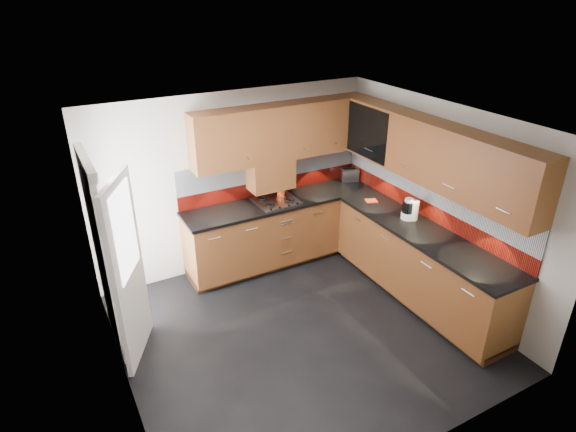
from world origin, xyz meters
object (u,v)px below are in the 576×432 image
utensil_pot (281,190)px  food_processor (408,210)px  gas_hob (277,201)px  toaster (350,175)px

utensil_pot → food_processor: 1.72m
gas_hob → utensil_pot: (0.13, 0.12, 0.08)m
toaster → utensil_pot: bearing=-177.8°
gas_hob → toaster: toaster is taller
toaster → food_processor: (-0.10, -1.39, 0.03)m
gas_hob → toaster: 1.31m
gas_hob → food_processor: size_ratio=2.07×
gas_hob → food_processor: bearing=-45.7°
utensil_pot → food_processor: size_ratio=1.50×
gas_hob → food_processor: food_processor is taller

